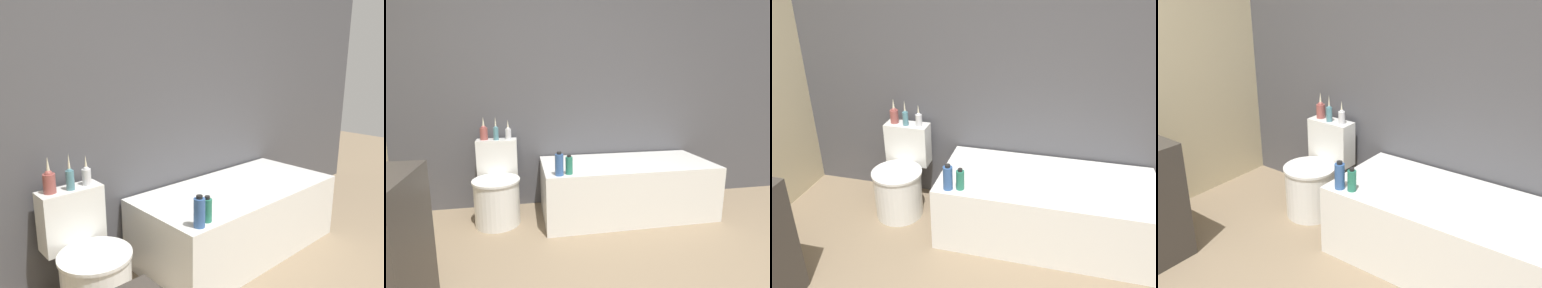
% 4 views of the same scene
% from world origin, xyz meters
% --- Properties ---
extents(wall_back_tiled, '(6.40, 0.06, 2.60)m').
position_xyz_m(wall_back_tiled, '(0.00, 2.38, 1.30)').
color(wall_back_tiled, '#4C4C51').
rests_on(wall_back_tiled, ground_plane).
extents(bathtub, '(1.67, 0.78, 0.53)m').
position_xyz_m(bathtub, '(0.69, 1.94, 0.27)').
color(bathtub, white).
rests_on(bathtub, ground).
extents(toilet, '(0.43, 0.59, 0.76)m').
position_xyz_m(toilet, '(-0.57, 1.99, 0.30)').
color(toilet, white).
rests_on(toilet, ground).
extents(vase_gold, '(0.07, 0.07, 0.23)m').
position_xyz_m(vase_gold, '(-0.69, 2.21, 0.83)').
color(vase_gold, '#994C47').
rests_on(vase_gold, toilet).
extents(vase_silver, '(0.05, 0.05, 0.23)m').
position_xyz_m(vase_silver, '(-0.57, 2.18, 0.83)').
color(vase_silver, teal).
rests_on(vase_silver, toilet).
extents(vase_bronze, '(0.06, 0.06, 0.20)m').
position_xyz_m(vase_bronze, '(-0.45, 2.20, 0.82)').
color(vase_bronze, silver).
rests_on(vase_bronze, toilet).
extents(shampoo_bottle_tall, '(0.07, 0.07, 0.20)m').
position_xyz_m(shampoo_bottle_tall, '(-0.02, 1.62, 0.63)').
color(shampoo_bottle_tall, '#335999').
rests_on(shampoo_bottle_tall, bathtub).
extents(shampoo_bottle_short, '(0.06, 0.06, 0.17)m').
position_xyz_m(shampoo_bottle_short, '(0.07, 1.64, 0.61)').
color(shampoo_bottle_short, '#267259').
rests_on(shampoo_bottle_short, bathtub).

